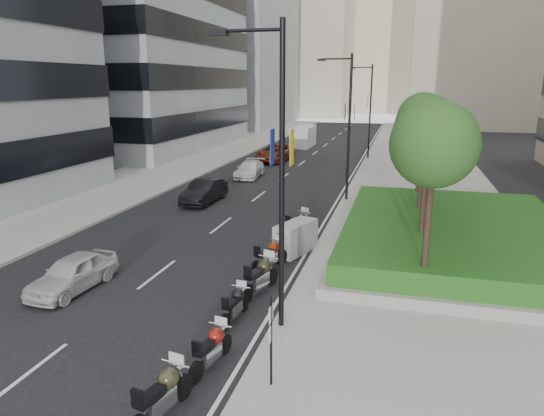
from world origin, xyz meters
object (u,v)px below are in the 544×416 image
at_px(lamp_post_1, 347,121).
at_px(motorcycle_4, 270,256).
at_px(parking_sign, 271,336).
at_px(car_c, 250,169).
at_px(motorcycle_2, 235,305).
at_px(motorcycle_5, 296,238).
at_px(motorcycle_6, 298,224).
at_px(motorcycle_1, 212,348).
at_px(motorcycle_3, 261,276).
at_px(car_a, 73,273).
at_px(lamp_post_0, 277,166).
at_px(motorcycle_0, 162,395).
at_px(lamp_post_2, 369,107).
at_px(delivery_van, 303,138).
at_px(car_d, 275,153).
at_px(car_b, 204,191).

height_order(lamp_post_1, motorcycle_4, lamp_post_1).
bearing_deg(parking_sign, car_c, 108.80).
height_order(parking_sign, motorcycle_2, parking_sign).
relative_size(motorcycle_5, motorcycle_6, 1.14).
bearing_deg(motorcycle_1, motorcycle_3, 9.78).
bearing_deg(motorcycle_1, motorcycle_6, 9.83).
distance_m(lamp_post_1, car_a, 18.48).
relative_size(lamp_post_0, motorcycle_0, 4.01).
xyz_separation_m(lamp_post_2, motorcycle_2, (-1.40, -34.79, -4.54)).
relative_size(lamp_post_1, delivery_van, 1.62).
distance_m(parking_sign, motorcycle_2, 3.92).
xyz_separation_m(motorcycle_6, car_d, (-7.08, 22.49, 0.18)).
distance_m(parking_sign, motorcycle_4, 7.95).
height_order(motorcycle_4, car_a, car_a).
xyz_separation_m(motorcycle_2, car_a, (-6.47, 0.67, 0.12)).
bearing_deg(motorcycle_5, lamp_post_2, 18.00).
bearing_deg(delivery_van, car_b, -90.91).
xyz_separation_m(motorcycle_2, car_b, (-7.03, 14.20, 0.19)).
height_order(motorcycle_6, car_a, car_a).
bearing_deg(motorcycle_3, parking_sign, -146.53).
height_order(lamp_post_0, motorcycle_5, lamp_post_0).
distance_m(lamp_post_1, motorcycle_2, 17.45).
relative_size(motorcycle_1, car_b, 0.47).
distance_m(motorcycle_3, car_d, 30.15).
height_order(lamp_post_1, motorcycle_6, lamp_post_1).
height_order(motorcycle_2, car_d, car_d).
distance_m(motorcycle_0, car_a, 8.50).
bearing_deg(motorcycle_0, motorcycle_5, 8.22).
height_order(motorcycle_5, motorcycle_6, motorcycle_5).
xyz_separation_m(motorcycle_5, car_a, (-6.97, -5.95, -0.05)).
bearing_deg(lamp_post_0, motorcycle_3, 116.87).
bearing_deg(motorcycle_4, delivery_van, 33.64).
height_order(motorcycle_3, car_c, car_c).
height_order(car_a, delivery_van, delivery_van).
distance_m(motorcycle_1, car_b, 18.37).
bearing_deg(parking_sign, car_d, 104.63).
distance_m(motorcycle_6, car_d, 23.58).
bearing_deg(parking_sign, motorcycle_4, 105.69).
bearing_deg(car_a, lamp_post_1, 68.18).
height_order(motorcycle_2, car_a, car_a).
height_order(motorcycle_2, motorcycle_6, motorcycle_6).
height_order(motorcycle_0, motorcycle_4, motorcycle_0).
relative_size(motorcycle_0, motorcycle_1, 1.09).
bearing_deg(motorcycle_1, car_b, 32.38).
bearing_deg(lamp_post_0, car_a, 173.68).
bearing_deg(lamp_post_2, motorcycle_4, -92.79).
height_order(lamp_post_1, car_c, lamp_post_1).
height_order(lamp_post_2, motorcycle_4, lamp_post_2).
height_order(parking_sign, delivery_van, parking_sign).
height_order(lamp_post_0, parking_sign, lamp_post_0).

